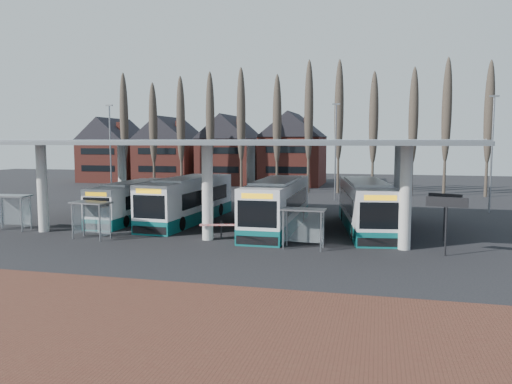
% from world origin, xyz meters
% --- Properties ---
extents(ground, '(140.00, 140.00, 0.00)m').
position_xyz_m(ground, '(0.00, 0.00, 0.00)').
color(ground, black).
rests_on(ground, ground).
extents(brick_strip, '(70.00, 10.00, 0.03)m').
position_xyz_m(brick_strip, '(0.00, -12.00, 0.01)').
color(brick_strip, '#502D20').
rests_on(brick_strip, ground).
extents(station_canopy, '(32.00, 16.00, 6.34)m').
position_xyz_m(station_canopy, '(0.00, 8.00, 5.68)').
color(station_canopy, silver).
rests_on(station_canopy, ground).
extents(poplar_row, '(45.10, 1.10, 14.50)m').
position_xyz_m(poplar_row, '(0.00, 33.00, 8.78)').
color(poplar_row, '#473D33').
rests_on(poplar_row, ground).
extents(townhouse_row, '(36.80, 10.30, 12.25)m').
position_xyz_m(townhouse_row, '(-15.75, 44.00, 5.94)').
color(townhouse_row, maroon).
rests_on(townhouse_row, ground).
extents(lamp_post_a, '(0.80, 0.16, 10.17)m').
position_xyz_m(lamp_post_a, '(-18.00, 22.00, 5.34)').
color(lamp_post_a, slate).
rests_on(lamp_post_a, ground).
extents(lamp_post_b, '(0.80, 0.16, 10.17)m').
position_xyz_m(lamp_post_b, '(6.00, 26.00, 5.34)').
color(lamp_post_b, slate).
rests_on(lamp_post_b, ground).
extents(lamp_post_c, '(0.80, 0.16, 10.17)m').
position_xyz_m(lamp_post_c, '(20.00, 20.00, 5.34)').
color(lamp_post_c, slate).
rests_on(lamp_post_c, ground).
extents(bus_0, '(2.38, 10.97, 3.05)m').
position_xyz_m(bus_0, '(-8.45, 8.93, 1.44)').
color(bus_0, silver).
rests_on(bus_0, ground).
extents(bus_1, '(3.28, 12.63, 3.48)m').
position_xyz_m(bus_1, '(-3.88, 9.11, 1.64)').
color(bus_1, silver).
rests_on(bus_1, ground).
extents(bus_2, '(2.86, 12.82, 3.55)m').
position_xyz_m(bus_2, '(3.50, 7.55, 1.68)').
color(bus_2, silver).
rests_on(bus_2, ground).
extents(bus_3, '(4.59, 12.85, 3.50)m').
position_xyz_m(bus_3, '(9.63, 8.62, 1.65)').
color(bus_3, silver).
rests_on(bus_3, ground).
extents(shelter_0, '(2.76, 1.54, 2.48)m').
position_xyz_m(shelter_0, '(-14.58, 2.59, 1.80)').
color(shelter_0, gray).
rests_on(shelter_0, ground).
extents(shelter_1, '(2.73, 1.66, 2.38)m').
position_xyz_m(shelter_1, '(-7.35, 1.17, 1.73)').
color(shelter_1, gray).
rests_on(shelter_1, ground).
extents(shelter_2, '(2.57, 1.35, 2.35)m').
position_xyz_m(shelter_2, '(6.30, 1.40, 1.71)').
color(shelter_2, gray).
rests_on(shelter_2, ground).
extents(info_sign_0, '(2.14, 0.61, 3.23)m').
position_xyz_m(info_sign_0, '(14.09, 1.30, 2.71)').
color(info_sign_0, black).
rests_on(info_sign_0, ground).
extents(info_sign_1, '(1.93, 0.80, 3.00)m').
position_xyz_m(info_sign_1, '(14.52, 5.55, 2.52)').
color(info_sign_1, black).
rests_on(info_sign_1, ground).
extents(barrier, '(2.32, 0.93, 1.18)m').
position_xyz_m(barrier, '(0.81, 2.35, 0.92)').
color(barrier, black).
rests_on(barrier, ground).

